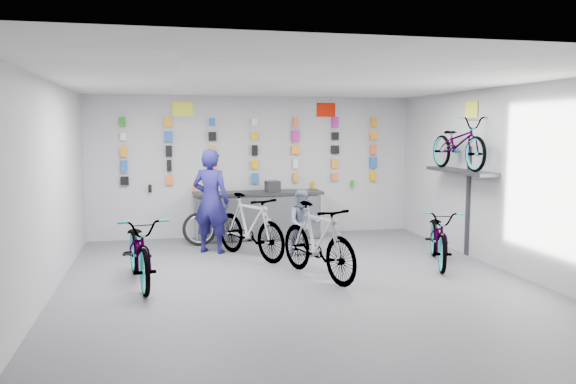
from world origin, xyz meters
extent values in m
plane|color=#57575D|center=(0.00, 0.00, 0.00)|extent=(8.00, 8.00, 0.00)
plane|color=white|center=(0.00, 0.00, 3.00)|extent=(8.00, 8.00, 0.00)
plane|color=silver|center=(0.00, 4.00, 1.50)|extent=(7.00, 0.00, 7.00)
plane|color=silver|center=(0.00, -4.00, 1.50)|extent=(7.00, 0.00, 7.00)
plane|color=silver|center=(-3.50, 0.00, 1.50)|extent=(0.00, 8.00, 8.00)
plane|color=silver|center=(3.50, 0.00, 1.50)|extent=(0.00, 8.00, 8.00)
cube|color=black|center=(0.00, 3.55, 0.45)|extent=(2.60, 0.60, 0.90)
cube|color=silver|center=(0.00, 3.25, 0.48)|extent=(2.60, 0.02, 0.90)
cube|color=silver|center=(-1.30, 3.25, 0.48)|extent=(0.04, 0.04, 0.96)
cube|color=silver|center=(1.30, 3.25, 0.48)|extent=(0.04, 0.04, 0.96)
cube|color=black|center=(0.00, 3.55, 0.97)|extent=(2.70, 0.66, 0.06)
cube|color=black|center=(-2.70, 3.93, 1.25)|extent=(0.16, 0.06, 0.18)
cube|color=orange|center=(-1.80, 3.93, 1.25)|extent=(0.14, 0.06, 0.20)
cube|color=orange|center=(-0.90, 3.93, 1.25)|extent=(0.09, 0.06, 0.21)
cube|color=#2457B3|center=(0.00, 3.93, 1.25)|extent=(0.12, 0.06, 0.22)
cube|color=orange|center=(0.90, 3.93, 1.25)|extent=(0.09, 0.06, 0.20)
cube|color=orange|center=(1.80, 3.93, 1.25)|extent=(0.14, 0.06, 0.17)
cube|color=#EAAC00|center=(2.70, 3.93, 1.25)|extent=(0.12, 0.06, 0.23)
cube|color=#2457B3|center=(-2.70, 3.93, 1.55)|extent=(0.12, 0.06, 0.24)
cube|color=black|center=(-1.80, 3.93, 1.55)|extent=(0.10, 0.06, 0.24)
cube|color=orange|center=(-0.90, 3.93, 1.55)|extent=(0.16, 0.06, 0.17)
cube|color=#EAAC00|center=(0.00, 3.93, 1.55)|extent=(0.12, 0.06, 0.19)
cube|color=white|center=(0.90, 3.93, 1.55)|extent=(0.11, 0.06, 0.20)
cube|color=orange|center=(1.80, 3.93, 1.55)|extent=(0.15, 0.06, 0.20)
cube|color=#2457B3|center=(2.70, 3.93, 1.55)|extent=(0.16, 0.06, 0.23)
cube|color=orange|center=(-2.70, 3.93, 1.85)|extent=(0.13, 0.06, 0.22)
cube|color=black|center=(-1.80, 3.93, 1.85)|extent=(0.13, 0.06, 0.23)
cube|color=orange|center=(-0.90, 3.93, 1.85)|extent=(0.12, 0.06, 0.19)
cube|color=black|center=(0.00, 3.93, 1.85)|extent=(0.12, 0.06, 0.22)
cube|color=orange|center=(0.90, 3.93, 1.85)|extent=(0.17, 0.06, 0.18)
cube|color=black|center=(1.80, 3.93, 1.85)|extent=(0.17, 0.06, 0.18)
cube|color=orange|center=(2.70, 3.93, 1.85)|extent=(0.13, 0.06, 0.22)
cube|color=white|center=(-2.70, 3.93, 2.15)|extent=(0.11, 0.06, 0.15)
cube|color=#2457B3|center=(-1.80, 3.93, 2.15)|extent=(0.16, 0.06, 0.21)
cube|color=black|center=(-0.90, 3.93, 2.15)|extent=(0.16, 0.06, 0.19)
cube|color=#EAAC00|center=(0.00, 3.93, 2.15)|extent=(0.14, 0.06, 0.14)
cube|color=#AF1F88|center=(0.90, 3.93, 2.15)|extent=(0.16, 0.06, 0.24)
cube|color=black|center=(1.80, 3.93, 2.15)|extent=(0.15, 0.06, 0.17)
cube|color=orange|center=(2.70, 3.93, 2.15)|extent=(0.17, 0.06, 0.16)
cube|color=#268A1E|center=(-2.70, 3.93, 2.45)|extent=(0.11, 0.06, 0.19)
cube|color=orange|center=(-1.80, 3.93, 2.45)|extent=(0.16, 0.06, 0.19)
cube|color=#2457B3|center=(-0.90, 3.93, 2.45)|extent=(0.11, 0.06, 0.17)
cube|color=white|center=(0.00, 3.93, 2.45)|extent=(0.12, 0.06, 0.15)
cube|color=orange|center=(0.90, 3.93, 2.45)|extent=(0.10, 0.06, 0.22)
cube|color=#AF1F88|center=(1.80, 3.93, 2.45)|extent=(0.14, 0.06, 0.23)
cube|color=orange|center=(2.70, 3.93, 2.45)|extent=(0.12, 0.06, 0.20)
cylinder|color=black|center=(-2.20, 3.91, 1.08)|extent=(0.07, 0.07, 0.16)
cylinder|color=orange|center=(-1.30, 3.91, 1.08)|extent=(0.07, 0.07, 0.16)
cylinder|color=orange|center=(0.40, 3.91, 1.08)|extent=(0.07, 0.07, 0.16)
cylinder|color=#EAAC00|center=(1.30, 3.91, 1.08)|extent=(0.07, 0.07, 0.16)
cylinder|color=#268A1E|center=(2.20, 3.91, 1.08)|extent=(0.07, 0.07, 0.16)
cube|color=#333338|center=(3.30, 1.20, 1.55)|extent=(0.38, 1.90, 0.06)
cube|color=#333338|center=(3.48, 1.20, 1.00)|extent=(0.04, 0.10, 2.00)
cube|color=#FEFF38|center=(-1.50, 3.98, 2.72)|extent=(0.42, 0.02, 0.30)
cube|color=red|center=(1.60, 3.98, 2.72)|extent=(0.42, 0.02, 0.30)
cube|color=#FEFF38|center=(3.48, 1.20, 2.65)|extent=(0.02, 0.40, 0.30)
imported|color=gray|center=(-2.31, 0.52, 0.53)|extent=(1.00, 2.09, 1.06)
imported|color=gray|center=(0.38, 0.29, 0.59)|extent=(1.15, 2.02, 1.17)
imported|color=gray|center=(2.62, 0.64, 0.49)|extent=(1.28, 1.98, 0.98)
imported|color=gray|center=(-0.44, 1.85, 0.58)|extent=(1.39, 1.95, 1.15)
imported|color=gray|center=(3.25, 1.20, 2.05)|extent=(0.63, 1.80, 0.95)
imported|color=#181553|center=(-1.07, 2.46, 0.97)|extent=(0.85, 0.75, 1.95)
imported|color=slate|center=(0.51, 1.71, 0.61)|extent=(0.65, 0.53, 1.23)
torus|color=black|center=(-1.25, 3.17, 0.33)|extent=(0.69, 0.30, 0.67)
torus|color=silver|center=(-1.25, 3.17, 0.33)|extent=(0.56, 0.21, 0.54)
cube|color=black|center=(0.31, 3.55, 1.11)|extent=(0.30, 0.32, 0.22)
camera|label=1|loc=(-1.97, -7.95, 2.32)|focal=35.00mm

